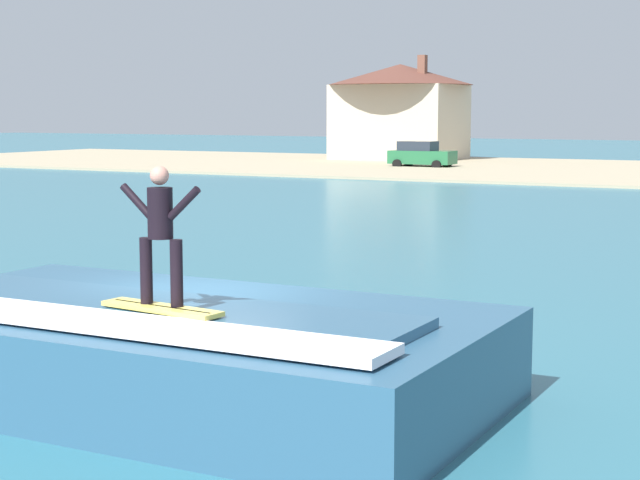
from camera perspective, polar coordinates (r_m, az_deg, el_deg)
ground_plane at (r=15.85m, az=-6.41°, el=-7.10°), size 260.00×260.00×0.00m
wave_crest at (r=14.22m, az=-8.16°, el=-6.07°), size 8.59×4.72×1.38m
surfboard at (r=13.17m, az=-8.76°, el=-3.76°), size 1.81×0.59×0.06m
surfer at (r=13.10m, az=-8.82°, el=0.69°), size 1.21×0.32×1.76m
car_near_shore at (r=70.89m, az=5.62°, el=4.72°), size 4.41×2.22×1.86m
house_with_chimney at (r=81.57m, az=4.44°, el=7.39°), size 11.40×11.40×8.13m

